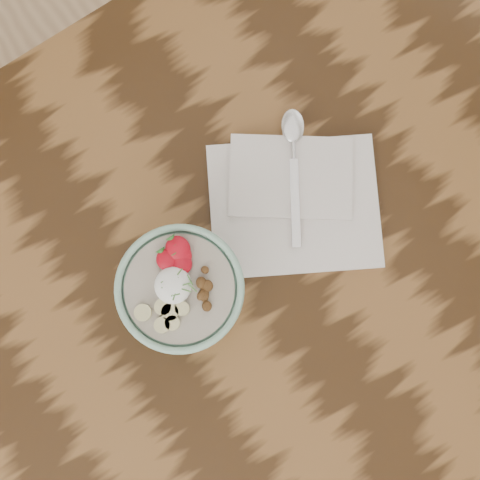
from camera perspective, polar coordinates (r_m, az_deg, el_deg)
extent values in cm
cube|color=#311D0C|center=(98.49, -8.22, -8.02)|extent=(160.00, 90.00, 4.00)
cylinder|color=#4C2D19|center=(153.90, 10.26, 19.49)|extent=(7.00, 7.00, 71.00)
cylinder|color=#8AB9A2|center=(95.41, -4.73, -4.43)|extent=(7.45, 7.45, 1.06)
torus|color=#8AB9A2|center=(86.76, -5.20, -4.14)|extent=(16.93, 16.93, 0.98)
cylinder|color=#B3A794|center=(87.29, -5.17, -4.16)|extent=(14.36, 14.36, 0.89)
ellipsoid|color=white|center=(86.01, -5.73, -3.87)|extent=(4.85, 4.85, 2.67)
ellipsoid|color=#AE0816|center=(86.55, -6.26, -1.71)|extent=(2.72, 2.99, 1.50)
cone|color=#286623|center=(86.43, -6.72, -1.01)|extent=(1.40, 1.03, 1.52)
ellipsoid|color=#AE0816|center=(86.34, -5.00, -2.00)|extent=(2.64, 2.91, 1.45)
cone|color=#286623|center=(86.20, -5.44, -1.32)|extent=(1.40, 1.03, 1.52)
ellipsoid|color=#AE0816|center=(86.47, -5.00, -1.29)|extent=(2.58, 2.83, 1.42)
cone|color=#286623|center=(86.33, -5.43, -0.63)|extent=(1.40, 1.03, 1.52)
ellipsoid|color=#AE0816|center=(86.43, -5.32, -0.74)|extent=(3.18, 3.50, 1.75)
cone|color=#286623|center=(86.36, -5.85, 0.07)|extent=(1.40, 1.03, 1.52)
cylinder|color=#CBC286|center=(86.40, -5.79, -7.06)|extent=(1.95, 1.95, 0.70)
cylinder|color=#CBC286|center=(86.56, -6.60, -5.68)|extent=(2.21, 2.21, 0.70)
cylinder|color=#CBC286|center=(86.31, -4.95, -5.86)|extent=(1.88, 1.88, 0.70)
cylinder|color=#CBC286|center=(86.87, -8.29, -6.15)|extent=(2.25, 2.25, 0.70)
cylinder|color=#CBC286|center=(86.45, -5.99, -6.13)|extent=(2.27, 2.27, 0.70)
cylinder|color=#CBC286|center=(86.54, -6.67, -7.23)|extent=(2.09, 2.09, 0.70)
ellipsoid|color=brown|center=(86.40, -3.00, -2.56)|extent=(1.14, 1.22, 0.60)
ellipsoid|color=brown|center=(86.18, -3.06, -4.91)|extent=(1.59, 1.61, 0.85)
ellipsoid|color=brown|center=(86.05, -3.29, -4.72)|extent=(1.84, 1.59, 1.20)
ellipsoid|color=brown|center=(86.06, -2.83, -3.92)|extent=(1.64, 1.66, 0.90)
ellipsoid|color=brown|center=(86.11, -3.09, -4.56)|extent=(1.68, 1.71, 0.88)
ellipsoid|color=brown|center=(86.11, -3.32, -3.67)|extent=(1.98, 2.08, 1.17)
ellipsoid|color=brown|center=(86.09, -3.10, -4.75)|extent=(1.48, 1.20, 0.98)
ellipsoid|color=brown|center=(86.01, -2.85, -5.66)|extent=(1.80, 1.84, 0.78)
ellipsoid|color=brown|center=(86.05, -3.04, -4.80)|extent=(1.82, 1.73, 0.78)
cylinder|color=#437531|center=(84.87, -5.59, -4.44)|extent=(1.38, 0.57, 0.23)
cylinder|color=#437531|center=(85.01, -6.31, -4.06)|extent=(1.16, 0.80, 0.22)
cylinder|color=#437531|center=(84.85, -5.61, -4.75)|extent=(1.09, 0.91, 0.22)
cylinder|color=#437531|center=(84.80, -4.29, -3.42)|extent=(0.34, 1.53, 0.23)
cylinder|color=#437531|center=(84.76, -4.65, -4.29)|extent=(1.09, 1.26, 0.23)
cylinder|color=#437531|center=(84.98, -5.16, -2.72)|extent=(0.99, 0.50, 0.21)
cylinder|color=#437531|center=(85.09, -6.38, -3.40)|extent=(1.38, 0.19, 0.23)
cylinder|color=#437531|center=(84.83, -5.45, -4.66)|extent=(0.92, 0.50, 0.21)
cylinder|color=#437531|center=(84.71, -4.05, -4.12)|extent=(0.51, 1.41, 0.23)
cylinder|color=#437531|center=(84.93, -5.44, -3.49)|extent=(0.97, 0.64, 0.21)
cylinder|color=#437531|center=(84.79, -4.54, -3.76)|extent=(1.22, 0.52, 0.22)
cube|color=silver|center=(96.89, 4.65, 2.90)|extent=(30.75, 28.95, 0.93)
cube|color=silver|center=(96.95, 4.37, 5.39)|extent=(21.49, 20.14, 0.56)
cube|color=silver|center=(95.74, 4.72, 3.17)|extent=(7.84, 11.50, 0.39)
cylinder|color=silver|center=(97.34, 4.58, 7.87)|extent=(2.43, 3.24, 0.78)
ellipsoid|color=silver|center=(98.09, 4.52, 9.69)|extent=(5.60, 6.14, 1.06)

